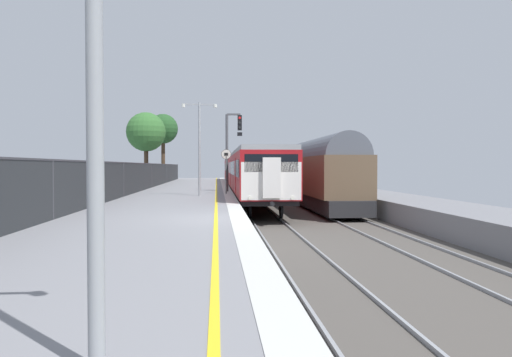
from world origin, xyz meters
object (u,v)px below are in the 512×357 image
background_tree_left (164,130)px  background_tree_centre (146,133)px  commuter_train_at_platform (244,171)px  freight_train_adjacent_track (277,169)px  signal_gantry (231,143)px  platform_lamp_mid (199,140)px  speed_limit_sign (226,166)px

background_tree_left → background_tree_centre: bearing=-105.9°
commuter_train_at_platform → background_tree_left: bearing=124.4°
freight_train_adjacent_track → signal_gantry: bearing=-106.0°
freight_train_adjacent_track → background_tree_left: background_tree_left is taller
signal_gantry → platform_lamp_mid: size_ratio=0.98×
commuter_train_at_platform → freight_train_adjacent_track: (4.00, 8.84, 0.10)m
signal_gantry → freight_train_adjacent_track: bearing=74.0°
freight_train_adjacent_track → signal_gantry: size_ratio=11.22×
background_tree_left → signal_gantry: bearing=-73.1°
commuter_train_at_platform → background_tree_centre: (-9.56, 7.50, 3.73)m
signal_gantry → background_tree_left: background_tree_left is taller
speed_limit_sign → background_tree_left: (-6.41, 25.06, 3.94)m
freight_train_adjacent_track → signal_gantry: (-5.48, -19.13, 1.85)m
signal_gantry → speed_limit_sign: bearing=-97.7°
speed_limit_sign → signal_gantry: bearing=82.3°
platform_lamp_mid → background_tree_left: (-4.86, 26.79, 2.52)m
commuter_train_at_platform → speed_limit_sign: commuter_train_at_platform is taller
commuter_train_at_platform → background_tree_left: background_tree_left is taller
commuter_train_at_platform → freight_train_adjacent_track: freight_train_adjacent_track is taller
platform_lamp_mid → background_tree_centre: (-6.17, 22.22, 1.85)m
commuter_train_at_platform → signal_gantry: (-1.48, -10.29, 1.95)m
freight_train_adjacent_track → speed_limit_sign: bearing=-105.0°
platform_lamp_mid → background_tree_centre: bearing=105.5°
signal_gantry → background_tree_centre: size_ratio=0.72×
commuter_train_at_platform → background_tree_centre: 12.71m
signal_gantry → background_tree_left: bearing=106.9°
platform_lamp_mid → commuter_train_at_platform: bearing=77.0°
platform_lamp_mid → signal_gantry: bearing=66.6°
background_tree_left → freight_train_adjacent_track: bearing=-14.8°
speed_limit_sign → background_tree_centre: size_ratio=0.38×
signal_gantry → background_tree_centre: bearing=114.4°
freight_train_adjacent_track → signal_gantry: signal_gantry is taller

